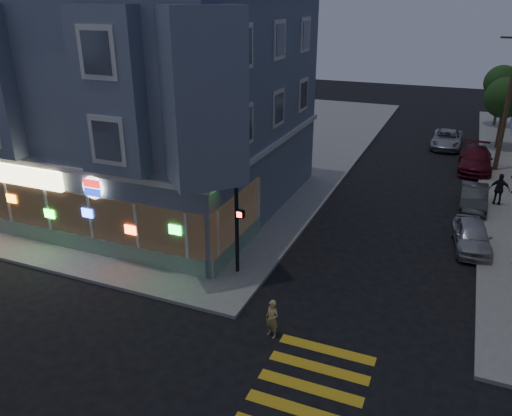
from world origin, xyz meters
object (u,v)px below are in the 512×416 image
Objects in this scene: parked_car_c at (475,159)px; parked_car_d at (447,139)px; traffic_signal at (235,198)px; parked_car_b at (474,198)px; street_tree_far at (502,83)px; pedestrian_b at (499,189)px; parked_car_a at (472,236)px; utility_pole at (508,100)px; running_child at (272,319)px; street_tree_near at (505,98)px.

parked_car_c is 5.61m from parked_car_d.
parked_car_b is at bearing 61.35° from traffic_signal.
street_tree_far is 14.55m from parked_car_c.
street_tree_far is 2.96× the size of pedestrian_b.
parked_car_a is 0.77× the size of traffic_signal.
traffic_signal is at bearing -118.23° from utility_pole.
street_tree_far is at bearing 81.43° from traffic_signal.
running_child is at bearing -105.95° from parked_car_c.
street_tree_far is at bearing 90.00° from street_tree_near.
traffic_signal is at bearing -107.54° from street_tree_far.
street_tree_near reaches higher than running_child.
parked_car_b is (6.14, 14.87, -0.05)m from running_child.
pedestrian_b is at bearing -73.56° from parked_car_d.
running_child is 0.30× the size of parked_car_d.
street_tree_far is 21.79m from parked_car_b.
parked_car_d is at bearing 100.81° from running_child.
street_tree_far is 37.30m from running_child.
utility_pole is at bearing -90.82° from street_tree_far.
utility_pole is 7.39m from parked_car_d.
pedestrian_b is (-0.25, -12.71, -2.89)m from street_tree_near.
utility_pole is at bearing -90.93° from pedestrian_b.
utility_pole is 1.90× the size of parked_car_d.
street_tree_near is 7.06m from parked_car_c.
utility_pole is at bearing 90.78° from running_child.
parked_car_a is at bearing -94.59° from street_tree_near.
pedestrian_b is 1.53m from parked_car_b.
parked_car_a is (-1.30, -12.69, -4.14)m from utility_pole.
street_tree_near is (0.20, 6.00, -0.86)m from utility_pole.
parked_car_d is at bearing 89.75° from parked_car_a.
parked_car_c is (0.00, 12.58, 0.09)m from parked_car_a.
traffic_signal is (-6.87, -24.21, 2.85)m from parked_car_d.
parked_car_b is (0.00, 5.20, -0.01)m from parked_car_a.
utility_pole is at bearing 4.51° from parked_car_c.
parked_car_b is at bearing 83.01° from parked_car_a.
parked_car_c is at bearing -96.07° from street_tree_far.
parked_car_d is (-3.60, -0.91, -3.28)m from street_tree_near.
running_child is 0.27× the size of parked_car_c.
traffic_signal is at bearing -151.33° from parked_car_a.
street_tree_far reaches higher than parked_car_d.
parked_car_a is 0.75× the size of parked_car_c.
utility_pole reaches higher than traffic_signal.
parked_car_a is (-1.50, -18.69, -3.28)m from street_tree_near.
street_tree_near is at bearing -91.65° from pedestrian_b.
running_child is 11.46m from parked_car_a.
parked_car_c is 1.08× the size of parked_car_d.
parked_car_a is at bearing 77.63° from pedestrian_b.
street_tree_far is 20.91m from pedestrian_b.
running_child is 0.37× the size of parked_car_a.
parked_car_b is (-1.50, -21.49, -3.29)m from street_tree_far.
street_tree_near is 2.96× the size of pedestrian_b.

